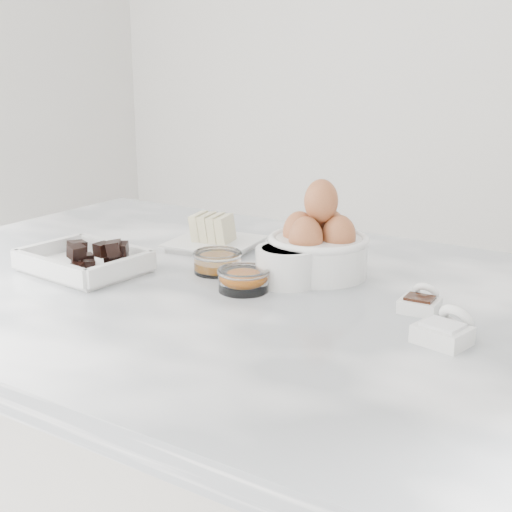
{
  "coord_description": "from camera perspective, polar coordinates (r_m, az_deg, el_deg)",
  "views": [
    {
      "loc": [
        0.57,
        -0.83,
        1.27
      ],
      "look_at": [
        0.02,
        0.03,
        0.98
      ],
      "focal_mm": 50.0,
      "sensor_mm": 36.0,
      "label": 1
    }
  ],
  "objects": [
    {
      "name": "marble_slab",
      "position": [
        1.06,
        -1.78,
        -3.32
      ],
      "size": [
        1.2,
        0.8,
        0.04
      ],
      "primitive_type": "cube",
      "color": "white",
      "rests_on": "cabinet"
    },
    {
      "name": "chocolate_dish",
      "position": [
        1.15,
        -13.62,
        -0.14
      ],
      "size": [
        0.2,
        0.16,
        0.05
      ],
      "color": "white",
      "rests_on": "marble_slab"
    },
    {
      "name": "butter_plate",
      "position": [
        1.25,
        -3.39,
        1.57
      ],
      "size": [
        0.16,
        0.16,
        0.06
      ],
      "color": "white",
      "rests_on": "marble_slab"
    },
    {
      "name": "sugar_ramekin",
      "position": [
        1.05,
        2.47,
        -0.66
      ],
      "size": [
        0.09,
        0.09,
        0.06
      ],
      "color": "white",
      "rests_on": "marble_slab"
    },
    {
      "name": "egg_bowl",
      "position": [
        1.09,
        5.02,
        0.93
      ],
      "size": [
        0.16,
        0.16,
        0.15
      ],
      "color": "white",
      "rests_on": "marble_slab"
    },
    {
      "name": "honey_bowl",
      "position": [
        1.11,
        -3.09,
        -0.45
      ],
      "size": [
        0.08,
        0.08,
        0.03
      ],
      "color": "white",
      "rests_on": "marble_slab"
    },
    {
      "name": "zest_bowl",
      "position": [
        1.02,
        -1.0,
        -1.83
      ],
      "size": [
        0.08,
        0.08,
        0.03
      ],
      "color": "white",
      "rests_on": "marble_slab"
    },
    {
      "name": "vanilla_spoon",
      "position": [
        0.97,
        13.06,
        -3.59
      ],
      "size": [
        0.05,
        0.06,
        0.04
      ],
      "color": "white",
      "rests_on": "marble_slab"
    },
    {
      "name": "salt_spoon",
      "position": [
        0.88,
        14.94,
        -5.73
      ],
      "size": [
        0.07,
        0.08,
        0.05
      ],
      "color": "white",
      "rests_on": "marble_slab"
    }
  ]
}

